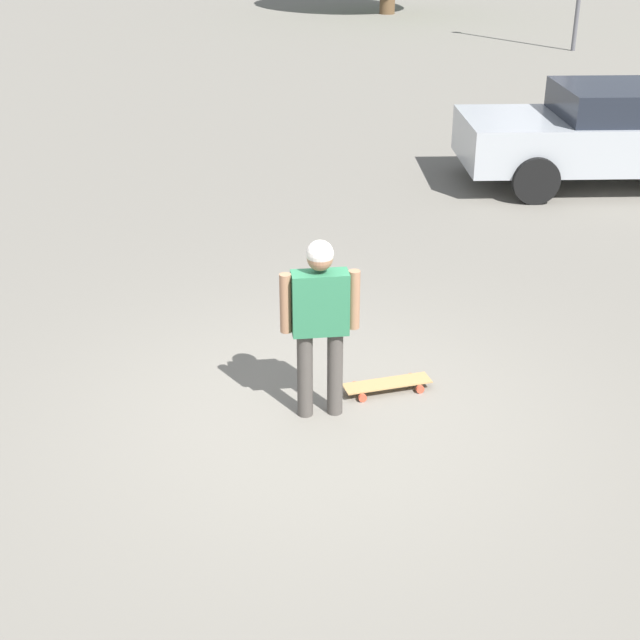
% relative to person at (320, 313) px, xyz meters
% --- Properties ---
extents(ground_plane, '(220.00, 220.00, 0.00)m').
position_rel_person_xyz_m(ground_plane, '(0.00, 0.00, -0.94)').
color(ground_plane, gray).
extents(person, '(0.53, 0.44, 1.57)m').
position_rel_person_xyz_m(person, '(0.00, 0.00, 0.00)').
color(person, '#4C4742').
rests_on(person, ground_plane).
extents(skateboard, '(0.79, 0.56, 0.09)m').
position_rel_person_xyz_m(skateboard, '(-0.69, 0.17, -0.88)').
color(skateboard, tan).
rests_on(skateboard, ground_plane).
extents(car_parked_near, '(4.69, 4.61, 1.48)m').
position_rel_person_xyz_m(car_parked_near, '(-8.00, -1.45, -0.17)').
color(car_parked_near, '#ADB2B7').
rests_on(car_parked_near, ground_plane).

